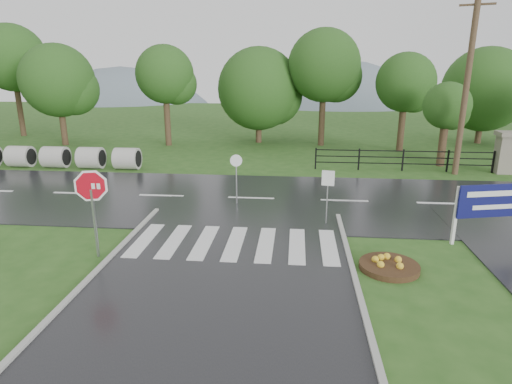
# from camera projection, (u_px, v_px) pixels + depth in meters

# --- Properties ---
(ground) EXTENTS (120.00, 120.00, 0.00)m
(ground) POSITION_uv_depth(u_px,v_px,m) (202.00, 339.00, 9.02)
(ground) COLOR #2A531B
(ground) RESTS_ON ground
(main_road) EXTENTS (90.00, 8.00, 0.04)m
(main_road) POSITION_uv_depth(u_px,v_px,m) (251.00, 199.00, 18.58)
(main_road) COLOR black
(main_road) RESTS_ON ground
(crosswalk) EXTENTS (6.50, 2.80, 0.02)m
(crosswalk) POSITION_uv_depth(u_px,v_px,m) (235.00, 243.00, 13.78)
(crosswalk) COLOR silver
(crosswalk) RESTS_ON ground
(pillar_west) EXTENTS (1.00, 1.00, 2.24)m
(pillar_west) POSITION_uv_depth(u_px,v_px,m) (505.00, 151.00, 22.80)
(pillar_west) COLOR gray
(pillar_west) RESTS_ON ground
(fence_west) EXTENTS (9.58, 0.08, 1.20)m
(fence_west) POSITION_uv_depth(u_px,v_px,m) (403.00, 158.00, 23.40)
(fence_west) COLOR black
(fence_west) RESTS_ON ground
(hills) EXTENTS (102.00, 48.00, 48.00)m
(hills) POSITION_uv_depth(u_px,v_px,m) (304.00, 191.00, 75.18)
(hills) COLOR slate
(hills) RESTS_ON ground
(treeline) EXTENTS (83.20, 5.20, 10.00)m
(treeline) POSITION_uv_depth(u_px,v_px,m) (284.00, 144.00, 31.86)
(treeline) COLOR #1E4716
(treeline) RESTS_ON ground
(culvert_pipes) EXTENTS (9.70, 1.20, 1.20)m
(culvert_pipes) POSITION_uv_depth(u_px,v_px,m) (56.00, 157.00, 24.24)
(culvert_pipes) COLOR #9E9B93
(culvert_pipes) RESTS_ON ground
(stop_sign) EXTENTS (1.22, 0.39, 2.86)m
(stop_sign) POSITION_uv_depth(u_px,v_px,m) (92.00, 194.00, 12.39)
(stop_sign) COLOR #939399
(stop_sign) RESTS_ON ground
(estate_billboard) EXTENTS (2.28, 0.59, 2.04)m
(estate_billboard) POSITION_uv_depth(u_px,v_px,m) (493.00, 204.00, 13.36)
(estate_billboard) COLOR silver
(estate_billboard) RESTS_ON ground
(flower_bed) EXTENTS (1.68, 1.68, 0.34)m
(flower_bed) POSITION_uv_depth(u_px,v_px,m) (389.00, 265.00, 12.09)
(flower_bed) COLOR #332111
(flower_bed) RESTS_ON ground
(reg_sign_small) EXTENTS (0.45, 0.09, 2.02)m
(reg_sign_small) POSITION_uv_depth(u_px,v_px,m) (328.00, 186.00, 15.16)
(reg_sign_small) COLOR #939399
(reg_sign_small) RESTS_ON ground
(reg_sign_round) EXTENTS (0.49, 0.09, 2.12)m
(reg_sign_round) POSITION_uv_depth(u_px,v_px,m) (236.00, 173.00, 17.46)
(reg_sign_round) COLOR #939399
(reg_sign_round) RESTS_ON ground
(utility_pole_east) EXTENTS (1.57, 0.61, 9.11)m
(utility_pole_east) POSITION_uv_depth(u_px,v_px,m) (467.00, 85.00, 21.59)
(utility_pole_east) COLOR #473523
(utility_pole_east) RESTS_ON ground
(entrance_tree_left) EXTENTS (2.61, 2.61, 4.75)m
(entrance_tree_left) POSITION_uv_depth(u_px,v_px,m) (447.00, 106.00, 23.86)
(entrance_tree_left) COLOR #3D2B1C
(entrance_tree_left) RESTS_ON ground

